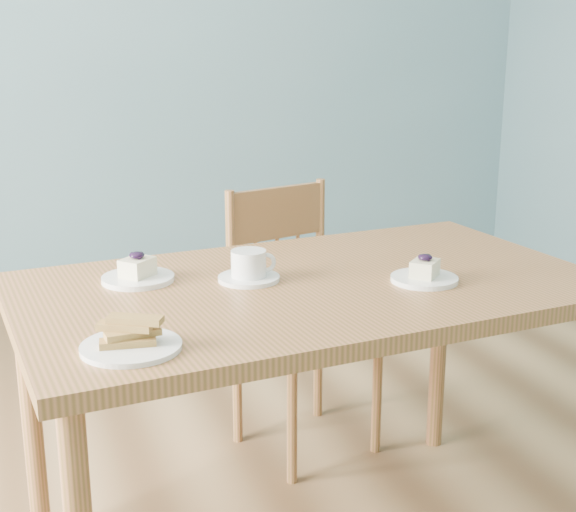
% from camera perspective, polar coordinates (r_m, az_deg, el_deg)
% --- Properties ---
extents(room, '(5.01, 5.01, 2.71)m').
position_cam_1_polar(room, '(1.96, -4.12, 14.62)').
color(room, '#A97E4E').
rests_on(room, ground).
extents(dining_table, '(1.52, 0.95, 0.78)m').
position_cam_1_polar(dining_table, '(2.04, 1.57, -3.90)').
color(dining_table, '#A2643D').
rests_on(dining_table, ground).
extents(dining_chair, '(0.49, 0.48, 0.89)m').
position_cam_1_polar(dining_chair, '(2.70, 0.82, -4.46)').
color(dining_chair, '#A2643D').
rests_on(dining_chair, ground).
extents(cheesecake_plate_near, '(0.17, 0.17, 0.07)m').
position_cam_1_polar(cheesecake_plate_near, '(2.04, 9.68, -1.31)').
color(cheesecake_plate_near, white).
rests_on(cheesecake_plate_near, dining_table).
extents(cheesecake_plate_far, '(0.18, 0.18, 0.08)m').
position_cam_1_polar(cheesecake_plate_far, '(2.05, -10.64, -1.25)').
color(cheesecake_plate_far, white).
rests_on(cheesecake_plate_far, dining_table).
extents(coffee_cup, '(0.16, 0.16, 0.08)m').
position_cam_1_polar(coffee_cup, '(2.02, -2.77, -0.84)').
color(coffee_cup, white).
rests_on(coffee_cup, dining_table).
extents(biscotti_plate, '(0.20, 0.20, 0.07)m').
position_cam_1_polar(biscotti_plate, '(1.62, -11.12, -5.89)').
color(biscotti_plate, white).
rests_on(biscotti_plate, dining_table).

